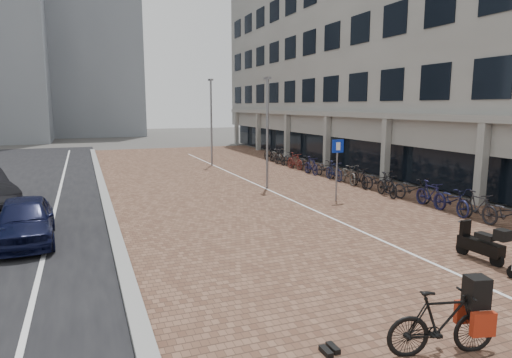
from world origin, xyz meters
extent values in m
plane|color=#474442|center=(0.00, 0.00, 0.00)|extent=(140.00, 140.00, 0.00)
cube|color=brown|center=(2.00, 12.00, 0.01)|extent=(14.50, 42.00, 0.04)
cube|color=black|center=(-9.00, 12.00, 0.01)|extent=(8.00, 50.00, 0.03)
cube|color=gray|center=(-5.10, 12.00, 0.07)|extent=(0.35, 42.00, 0.14)
cube|color=white|center=(-7.00, 12.00, 0.02)|extent=(0.12, 44.00, 0.00)
cube|color=white|center=(2.20, 12.00, 0.04)|extent=(0.10, 30.00, 0.00)
cube|color=#999994|center=(13.00, 16.00, 8.50)|extent=(8.00, 40.00, 13.00)
cube|color=black|center=(9.60, 16.00, 1.70)|extent=(0.15, 38.00, 3.20)
cube|color=#999994|center=(9.40, 16.00, 3.45)|extent=(1.60, 38.00, 0.30)
cube|color=#999994|center=(8.80, 4.00, 1.70)|extent=(0.35, 0.35, 3.40)
cube|color=#999994|center=(8.80, 10.00, 1.70)|extent=(0.35, 0.35, 3.40)
cube|color=#999994|center=(8.80, 16.00, 1.70)|extent=(0.35, 0.35, 3.40)
cube|color=#999994|center=(8.80, 22.00, 1.70)|extent=(0.35, 0.35, 3.40)
cube|color=#999994|center=(8.80, 28.00, 1.70)|extent=(0.35, 0.35, 3.40)
cube|color=#999994|center=(8.80, 34.00, 1.70)|extent=(0.35, 0.35, 3.40)
cube|color=gray|center=(-4.00, 55.00, 13.00)|extent=(12.00, 10.00, 26.00)
imported|color=black|center=(-7.57, 5.15, 0.67)|extent=(1.78, 3.99, 1.33)
imported|color=black|center=(-0.70, -3.94, 0.55)|extent=(1.90, 0.94, 1.10)
cube|color=black|center=(-0.70, -3.94, 1.05)|extent=(0.39, 0.38, 0.50)
cube|color=#9D2611|center=(-0.92, -3.94, 0.61)|extent=(0.40, 0.20, 0.39)
cube|color=#9D2611|center=(-0.48, -3.94, 0.61)|extent=(0.40, 0.20, 0.39)
cylinder|color=slate|center=(3.89, 6.76, 1.19)|extent=(0.07, 0.07, 2.37)
cube|color=#0D29B1|center=(3.89, 6.73, 2.32)|extent=(0.54, 0.06, 0.54)
cylinder|color=gray|center=(2.37, 10.59, 2.62)|extent=(0.12, 0.12, 5.23)
cylinder|color=slate|center=(2.08, 19.40, 2.80)|extent=(0.12, 0.12, 5.61)
imported|color=black|center=(6.68, 1.00, 0.52)|extent=(0.81, 2.01, 1.04)
imported|color=black|center=(6.71, 2.15, 0.53)|extent=(0.64, 1.78, 1.05)
imported|color=#15183B|center=(6.69, 3.30, 0.52)|extent=(1.00, 2.06, 1.04)
imported|color=#16153B|center=(6.74, 4.45, 0.53)|extent=(0.64, 1.78, 1.05)
imported|color=black|center=(6.83, 5.60, 0.52)|extent=(0.93, 2.04, 1.04)
imported|color=black|center=(6.46, 6.75, 0.53)|extent=(0.76, 1.80, 1.05)
imported|color=black|center=(6.85, 7.90, 0.52)|extent=(1.01, 2.06, 1.04)
imported|color=black|center=(6.62, 9.05, 0.53)|extent=(0.76, 1.80, 1.05)
imported|color=#524F4B|center=(6.69, 10.20, 0.52)|extent=(1.06, 2.07, 1.04)
imported|color=#131735|center=(6.55, 11.35, 0.53)|extent=(0.56, 1.76, 1.05)
imported|color=black|center=(6.71, 12.50, 0.52)|extent=(0.75, 1.99, 1.04)
imported|color=black|center=(6.42, 13.65, 0.53)|extent=(0.59, 1.77, 1.05)
imported|color=black|center=(6.64, 14.80, 0.52)|extent=(0.93, 2.04, 1.04)
imported|color=#551A16|center=(6.50, 15.95, 0.53)|extent=(0.65, 1.79, 1.05)
imported|color=black|center=(6.68, 17.10, 0.52)|extent=(0.89, 2.03, 1.04)
imported|color=black|center=(6.50, 18.25, 0.53)|extent=(0.50, 1.75, 1.05)
imported|color=#615D59|center=(6.73, 19.40, 0.52)|extent=(0.82, 2.01, 1.04)
imported|color=black|center=(6.68, 20.55, 0.53)|extent=(0.51, 1.75, 1.05)
camera|label=1|loc=(-5.85, -9.00, 3.96)|focal=31.22mm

